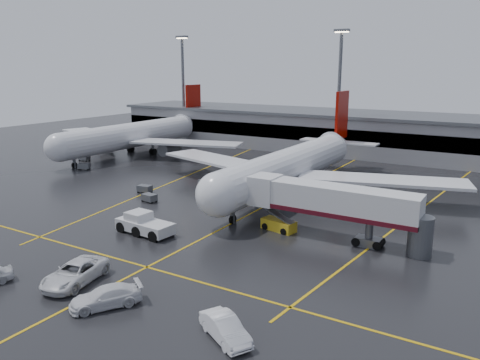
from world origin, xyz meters
The scene contains 21 objects.
ground centered at (0.00, 0.00, 0.00)m, with size 220.00×220.00×0.00m, color black.
apron_line_centre centered at (0.00, 0.00, 0.01)m, with size 0.25×90.00×0.02m, color gold.
apron_line_stop centered at (0.00, -22.00, 0.01)m, with size 60.00×0.25×0.02m, color gold.
apron_line_left centered at (-20.00, 10.00, 0.01)m, with size 0.25×70.00×0.02m, color gold.
apron_line_right centered at (18.00, 10.00, 0.01)m, with size 0.25×70.00×0.02m, color gold.
terminal centered at (0.00, 47.93, 4.32)m, with size 122.00×19.00×8.60m.
light_mast_left centered at (-45.00, 42.00, 14.47)m, with size 3.00×1.20×25.45m.
light_mast_mid centered at (-5.00, 42.00, 14.47)m, with size 3.00×1.20×25.45m.
main_airliner centered at (0.00, 9.70, 4.21)m, with size 48.80×45.60×14.10m.
second_airliner centered at (-42.00, 21.70, 4.21)m, with size 48.80×45.60×14.10m.
jet_bridge centered at (11.87, -6.00, 3.93)m, with size 19.90×3.40×6.05m.
pushback_tractor centered at (-6.58, -15.13, 0.98)m, with size 7.07×3.44×2.45m.
belt_loader centered at (5.83, -6.45, 0.62)m, with size 4.24×2.52×2.53m.
service_van_a centered at (-3.00, -27.65, 0.92)m, with size 3.05×6.62×1.84m, color silver.
service_van_b centered at (2.33, -29.22, 0.80)m, with size 2.23×5.49×1.59m, color white.
service_van_c centered at (12.71, -28.26, 0.81)m, with size 1.71×4.89×1.61m, color white.
baggage_cart_a centered at (-14.66, -5.20, 0.63)m, with size 2.17×1.58×1.12m.
baggage_cart_b centered at (-18.59, -1.82, 0.63)m, with size 2.14×1.53×1.12m.
baggage_cart_c centered at (-12.86, 5.57, 0.63)m, with size 2.26×1.76×1.12m.
baggage_cart_d centered at (-45.64, 10.50, 0.63)m, with size 2.16×1.57×1.12m.
baggage_cart_e centered at (-39.11, 4.73, 0.63)m, with size 2.38×2.15×1.12m.
Camera 1 is at (28.56, -52.50, 18.06)m, focal length 35.50 mm.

